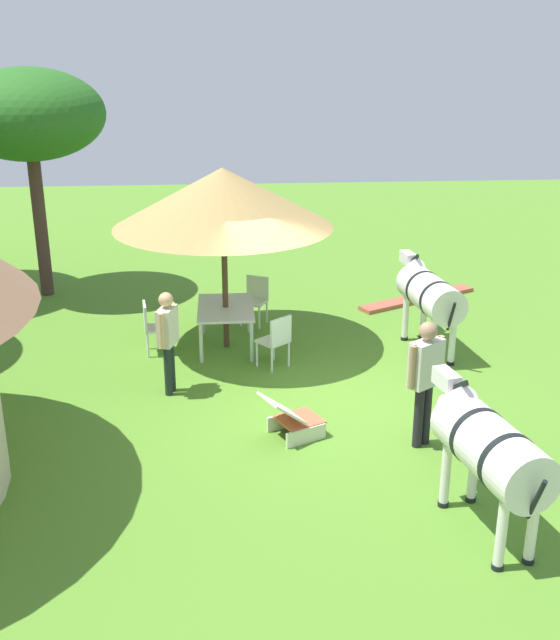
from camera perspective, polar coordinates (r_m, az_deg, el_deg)
name	(u,v)px	position (r m, az deg, el deg)	size (l,w,h in m)	color
ground_plane	(314,399)	(11.67, 2.49, -5.87)	(36.00, 36.00, 0.00)	#518228
shade_umbrella	(223,198)	(12.84, -4.24, 8.99)	(3.66, 3.66, 3.13)	#503724
patio_dining_table	(226,311)	(13.37, -4.02, 0.68)	(1.48, 0.96, 0.74)	silver
patio_chair_near_hut	(276,338)	(12.52, -0.27, -1.35)	(0.60, 0.61, 0.90)	white
patio_chair_east_end	(255,297)	(14.50, -1.82, 1.71)	(0.57, 0.58, 0.90)	silver
patio_chair_near_lawn	(152,324)	(13.30, -9.44, -0.32)	(0.50, 0.48, 0.90)	silver
guest_beside_umbrella	(168,334)	(11.60, -8.29, -1.00)	(0.56, 0.31, 1.61)	black
standing_watcher	(425,373)	(10.16, 10.68, -3.83)	(0.45, 0.53, 1.74)	black
striped_lounge_chair	(292,419)	(10.54, 0.93, -7.31)	(0.82, 0.94, 0.66)	#C8583A
zebra_nearest_camera	(429,294)	(13.28, 10.93, 1.87)	(2.27, 0.85, 1.57)	silver
zebra_by_umbrella	(489,448)	(8.59, 15.16, -9.11)	(2.20, 0.96, 1.56)	silver
acacia_tree_behind_hut	(29,116)	(16.33, -18.06, 14.13)	(2.98, 2.98, 4.58)	#4A2F2D
brick_patio_kerb	(418,298)	(16.16, 10.13, 1.57)	(2.80, 0.36, 0.08)	#A9513C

